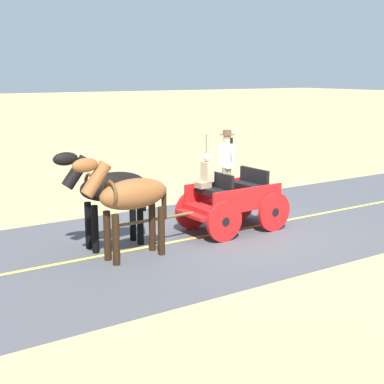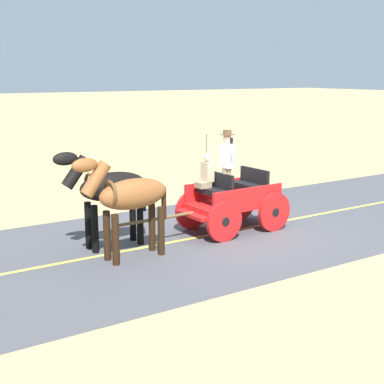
% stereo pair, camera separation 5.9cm
% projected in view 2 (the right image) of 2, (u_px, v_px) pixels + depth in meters
% --- Properties ---
extents(ground_plane, '(200.00, 200.00, 0.00)m').
position_uv_depth(ground_plane, '(234.00, 231.00, 13.52)').
color(ground_plane, tan).
extents(road_surface, '(6.30, 160.00, 0.01)m').
position_uv_depth(road_surface, '(234.00, 230.00, 13.52)').
color(road_surface, '#4C4C51').
rests_on(road_surface, ground).
extents(road_centre_stripe, '(0.12, 160.00, 0.00)m').
position_uv_depth(road_centre_stripe, '(234.00, 230.00, 13.52)').
color(road_centre_stripe, '#DBCC4C').
rests_on(road_centre_stripe, road_surface).
extents(horse_drawn_carriage, '(1.47, 4.51, 2.50)m').
position_uv_depth(horse_drawn_carriage, '(231.00, 198.00, 13.37)').
color(horse_drawn_carriage, red).
rests_on(horse_drawn_carriage, ground).
extents(horse_near_side, '(0.66, 2.13, 2.21)m').
position_uv_depth(horse_near_side, '(129.00, 197.00, 11.22)').
color(horse_near_side, brown).
rests_on(horse_near_side, ground).
extents(horse_off_side, '(0.57, 2.13, 2.21)m').
position_uv_depth(horse_off_side, '(109.00, 189.00, 11.96)').
color(horse_off_side, black).
rests_on(horse_off_side, ground).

